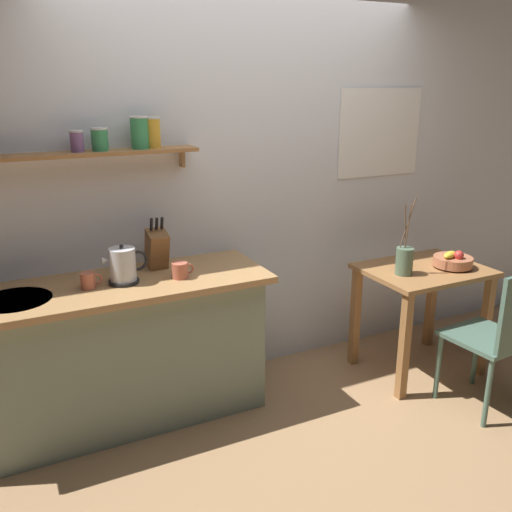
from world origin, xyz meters
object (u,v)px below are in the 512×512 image
electric_kettle (123,266)px  fruit_bowl (453,261)px  dining_chair_near (499,333)px  coffee_mug_spare (180,270)px  coffee_mug_by_sink (89,280)px  dining_table (422,289)px  knife_block (157,248)px  twig_vase (404,260)px

electric_kettle → fruit_bowl: bearing=-8.8°
dining_chair_near → coffee_mug_spare: bearing=154.8°
dining_chair_near → fruit_bowl: bearing=77.2°
dining_chair_near → fruit_bowl: size_ratio=3.62×
electric_kettle → coffee_mug_by_sink: (-0.20, 0.00, -0.06)m
dining_table → knife_block: bearing=166.6°
dining_chair_near → electric_kettle: (-2.04, 0.88, 0.47)m
dining_chair_near → coffee_mug_by_sink: size_ratio=7.89×
knife_block → electric_kettle: bearing=-146.6°
dining_table → dining_chair_near: bearing=-85.1°
dining_chair_near → dining_table: bearing=94.9°
dining_chair_near → knife_block: knife_block is taller
dining_table → fruit_bowl: (0.18, -0.08, 0.20)m
electric_kettle → coffee_mug_spare: size_ratio=1.92×
fruit_bowl → electric_kettle: electric_kettle is taller
fruit_bowl → coffee_mug_spare: size_ratio=1.98×
coffee_mug_by_sink → coffee_mug_spare: coffee_mug_spare is taller
dining_table → coffee_mug_spare: 1.72m
dining_table → electric_kettle: (-1.99, 0.26, 0.38)m
fruit_bowl → dining_table: bearing=155.3°
dining_table → coffee_mug_by_sink: size_ratio=6.78×
dining_chair_near → coffee_mug_by_sink: (-2.24, 0.88, 0.41)m
dining_chair_near → knife_block: bearing=150.0°
fruit_bowl → coffee_mug_spare: coffee_mug_spare is taller
dining_chair_near → coffee_mug_spare: size_ratio=7.14×
twig_vase → knife_block: 1.60m
knife_block → dining_chair_near: bearing=-30.0°
twig_vase → coffee_mug_spare: size_ratio=3.92×
coffee_mug_by_sink → coffee_mug_spare: 0.51m
electric_kettle → coffee_mug_by_sink: size_ratio=2.12×
fruit_bowl → coffee_mug_by_sink: (-2.36, 0.34, 0.13)m
fruit_bowl → knife_block: (-1.92, 0.50, 0.21)m
dining_table → dining_chair_near: dining_chair_near is taller
knife_block → coffee_mug_by_sink: size_ratio=2.70×
coffee_mug_by_sink → coffee_mug_spare: size_ratio=0.91×
dining_chair_near → coffee_mug_spare: coffee_mug_spare is taller
coffee_mug_spare → coffee_mug_by_sink: bearing=173.1°
electric_kettle → knife_block: knife_block is taller
fruit_bowl → knife_block: bearing=165.5°
coffee_mug_spare → knife_block: bearing=107.4°
twig_vase → coffee_mug_spare: (-1.46, 0.24, 0.08)m
dining_table → knife_block: (-1.75, 0.42, 0.41)m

